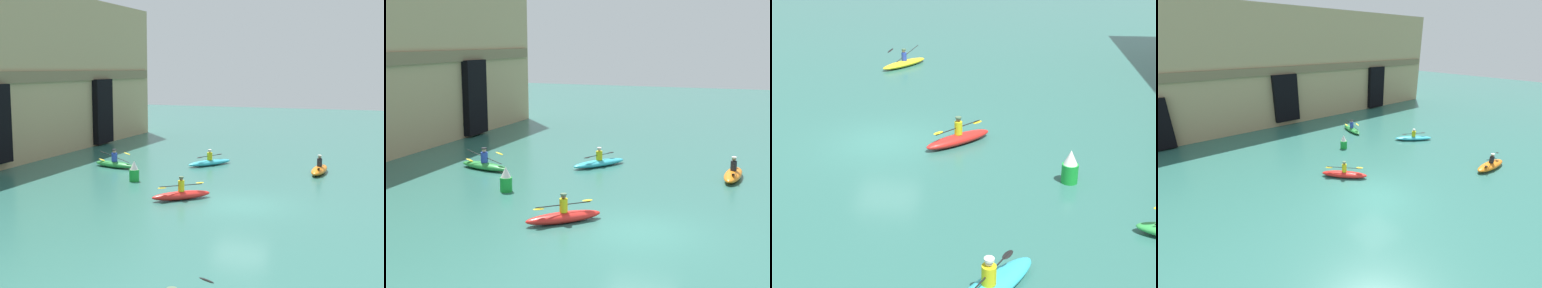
% 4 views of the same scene
% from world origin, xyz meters
% --- Properties ---
extents(ground_plane, '(120.00, 120.00, 0.00)m').
position_xyz_m(ground_plane, '(0.00, 0.00, 0.00)').
color(ground_plane, '#2D665B').
extents(kayak_red, '(2.47, 2.58, 1.11)m').
position_xyz_m(kayak_red, '(-0.03, 2.88, 0.24)').
color(kayak_red, red).
rests_on(kayak_red, ground).
extents(kayak_yellow, '(3.29, 2.54, 1.20)m').
position_xyz_m(kayak_yellow, '(-11.91, -1.58, 0.20)').
color(kayak_yellow, yellow).
rests_on(kayak_yellow, ground).
extents(marker_buoy, '(0.54, 0.54, 1.13)m').
position_xyz_m(marker_buoy, '(2.91, 6.82, 0.52)').
color(marker_buoy, green).
rests_on(marker_buoy, ground).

